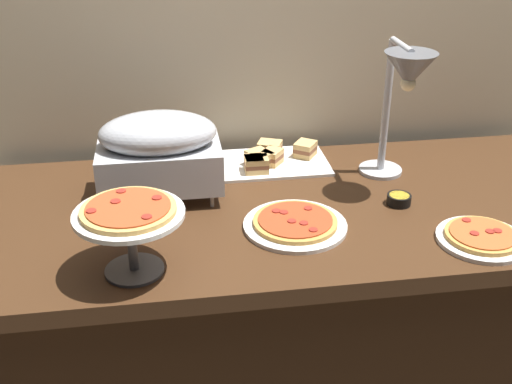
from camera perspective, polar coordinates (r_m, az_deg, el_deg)
back_wall at (r=2.20m, az=1.65°, el=15.32°), size 4.40×0.04×2.40m
buffet_table at (r=2.09m, az=3.79°, el=-10.16°), size 1.90×0.84×0.76m
chafing_dish at (r=1.89m, az=-8.74°, el=3.75°), size 0.36×0.23×0.26m
heat_lamp at (r=1.90m, az=13.24°, el=9.58°), size 0.15×0.30×0.45m
pizza_plate_front at (r=1.80m, az=19.69°, el=-3.87°), size 0.24×0.24×0.03m
pizza_plate_center at (r=1.76m, az=3.55°, el=-2.86°), size 0.29×0.29×0.03m
pizza_plate_raised_stand at (r=1.53m, az=-11.35°, el=-2.39°), size 0.27×0.27×0.19m
sandwich_platter at (r=2.12m, az=1.25°, el=2.96°), size 0.38×0.25×0.06m
sauce_cup_near at (r=1.92m, az=12.76°, el=-0.63°), size 0.07×0.07×0.03m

